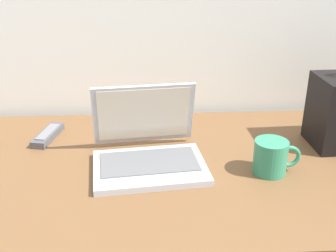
# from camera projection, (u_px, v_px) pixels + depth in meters

# --- Properties ---
(desk) EXTENTS (1.60, 0.76, 0.03)m
(desk) POSITION_uv_depth(u_px,v_px,m) (186.00, 168.00, 1.19)
(desk) COLOR brown
(desk) RESTS_ON ground
(laptop) EXTENTS (0.33, 0.31, 0.21)m
(laptop) POSITION_uv_depth(u_px,v_px,m) (148.00, 148.00, 1.17)
(laptop) COLOR #B2B5BA
(laptop) RESTS_ON desk
(coffee_mug) EXTENTS (0.13, 0.09, 0.10)m
(coffee_mug) POSITION_uv_depth(u_px,v_px,m) (271.00, 157.00, 1.12)
(coffee_mug) COLOR #338C66
(coffee_mug) RESTS_ON desk
(remote_control_near) EXTENTS (0.08, 0.17, 0.02)m
(remote_control_near) POSITION_uv_depth(u_px,v_px,m) (48.00, 135.00, 1.33)
(remote_control_near) COLOR #4C4C51
(remote_control_near) RESTS_ON desk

